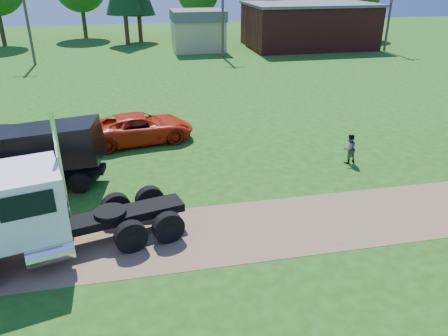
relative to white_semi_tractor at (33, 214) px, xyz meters
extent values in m
plane|color=#25480F|center=(7.76, 0.13, -1.69)|extent=(140.00, 140.00, 0.00)
cube|color=brown|center=(7.76, 0.13, -1.68)|extent=(120.00, 4.20, 0.01)
cube|color=black|center=(1.21, 0.33, -0.83)|extent=(8.06, 2.94, 0.32)
cylinder|color=black|center=(3.15, -0.37, -1.10)|extent=(1.24, 0.65, 1.18)
cylinder|color=black|center=(3.15, -0.37, -1.10)|extent=(0.50, 0.49, 0.41)
cylinder|color=black|center=(2.60, 1.86, -1.10)|extent=(1.24, 0.65, 1.18)
cylinder|color=black|center=(2.60, 1.86, -1.10)|extent=(0.50, 0.49, 0.41)
cylinder|color=black|center=(4.51, -0.03, -1.10)|extent=(1.24, 0.65, 1.18)
cylinder|color=black|center=(4.51, -0.03, -1.10)|extent=(0.50, 0.49, 0.41)
cylinder|color=black|center=(3.95, 2.20, -1.10)|extent=(1.24, 0.65, 1.18)
cylinder|color=black|center=(3.95, 2.20, -1.10)|extent=(0.50, 0.49, 0.41)
cube|color=white|center=(-0.09, 0.01, 0.51)|extent=(2.81, 3.05, 2.26)
cube|color=black|center=(0.22, -1.26, 1.00)|extent=(1.57, 0.43, 0.81)
cube|color=black|center=(-0.41, 1.27, 1.00)|extent=(1.57, 0.43, 0.81)
cylinder|color=white|center=(0.57, -1.10, -0.94)|extent=(1.62, 0.99, 0.64)
cylinder|color=white|center=(0.96, 0.88, 0.78)|extent=(0.18, 0.18, 4.94)
cylinder|color=black|center=(2.46, 0.64, -0.58)|extent=(1.43, 1.43, 0.13)
cube|color=black|center=(-1.48, 5.93, -0.98)|extent=(7.13, 1.86, 0.27)
cylinder|color=black|center=(-0.20, 4.82, -1.20)|extent=(1.01, 0.44, 0.97)
cylinder|color=black|center=(-0.20, 4.82, -1.20)|extent=(0.38, 0.37, 0.34)
cylinder|color=black|center=(0.05, 6.66, -1.20)|extent=(1.01, 0.44, 0.97)
cylinder|color=black|center=(0.05, 6.66, -1.20)|extent=(0.38, 0.37, 0.34)
cylinder|color=black|center=(0.93, 4.66, -1.20)|extent=(1.01, 0.44, 0.97)
cylinder|color=black|center=(0.93, 4.66, -1.20)|extent=(0.38, 0.37, 0.34)
cylinder|color=black|center=(1.19, 6.50, -1.20)|extent=(1.01, 0.44, 0.97)
cylinder|color=black|center=(1.19, 6.50, -1.20)|extent=(0.38, 0.37, 0.34)
cube|color=black|center=(0.10, 5.71, 0.30)|extent=(4.14, 2.64, 2.15)
cylinder|color=black|center=(-1.36, 3.56, -1.17)|extent=(1.09, 0.58, 1.04)
cylinder|color=black|center=(-1.36, 3.56, -1.17)|extent=(0.44, 0.43, 0.36)
cylinder|color=black|center=(-0.86, 5.48, -1.17)|extent=(1.09, 0.58, 1.04)
cylinder|color=black|center=(-0.86, 5.48, -1.17)|extent=(0.44, 0.43, 0.36)
cube|color=black|center=(-1.75, 4.68, -0.41)|extent=(3.74, 2.92, 0.75)
imported|color=red|center=(3.86, 10.55, -0.85)|extent=(6.39, 3.72, 1.67)
imported|color=#999999|center=(14.29, 5.25, -0.91)|extent=(0.87, 0.75, 1.56)
cube|color=maroon|center=(25.76, 40.13, 0.81)|extent=(15.00, 10.00, 5.00)
cube|color=#57575C|center=(25.76, 40.13, 3.46)|extent=(15.40, 10.40, 0.30)
cube|color=tan|center=(11.76, 40.13, 0.11)|extent=(6.00, 5.00, 3.60)
cube|color=#57575C|center=(11.76, 40.13, 2.41)|extent=(6.20, 5.40, 1.20)
cylinder|color=#463528|center=(-6.24, 35.13, 2.81)|extent=(0.28, 0.28, 9.00)
cylinder|color=#463528|center=(13.76, 35.13, 2.81)|extent=(0.28, 0.28, 9.00)
cylinder|color=#463528|center=(33.76, 35.13, 2.81)|extent=(0.28, 0.28, 9.00)
cylinder|color=#382916|center=(-12.30, 48.81, 0.29)|extent=(0.56, 0.56, 3.95)
cylinder|color=#382916|center=(-2.51, 53.78, 0.19)|extent=(0.56, 0.56, 3.76)
cylinder|color=#382916|center=(5.12, 48.56, 0.06)|extent=(0.56, 0.56, 3.50)
cylinder|color=#382916|center=(13.83, 53.30, -0.10)|extent=(0.56, 0.56, 3.17)
cylinder|color=#382916|center=(22.45, 48.97, 0.05)|extent=(0.56, 0.56, 3.47)
cylinder|color=#382916|center=(35.29, 45.89, -0.15)|extent=(0.56, 0.56, 3.07)
cylinder|color=#382916|center=(3.35, 46.61, 0.22)|extent=(0.56, 0.56, 3.82)
cylinder|color=#382916|center=(29.75, 54.22, 0.05)|extent=(0.56, 0.56, 3.47)
camera|label=1|loc=(3.74, -13.79, 7.60)|focal=35.00mm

